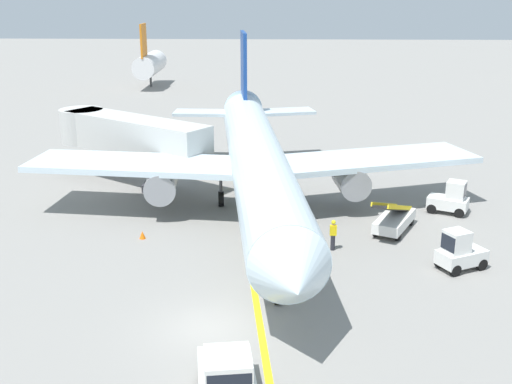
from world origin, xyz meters
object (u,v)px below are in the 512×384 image
at_px(pushback_tug, 227,380).
at_px(baggage_tug_near_wing, 451,199).
at_px(ground_crew_marshaller, 333,234).
at_px(belt_loader_forward_hold, 394,219).
at_px(safety_cone_nose_left, 291,222).
at_px(safety_cone_nose_right, 142,235).
at_px(baggage_tug_by_cargo_door, 460,252).
at_px(jet_bridge, 122,134).
at_px(airliner, 257,160).

distance_m(pushback_tug, baggage_tug_near_wing, 23.17).
bearing_deg(baggage_tug_near_wing, pushback_tug, -122.25).
relative_size(pushback_tug, ground_crew_marshaller, 2.26).
xyz_separation_m(belt_loader_forward_hold, safety_cone_nose_left, (-5.89, 0.77, -0.56)).
bearing_deg(baggage_tug_near_wing, safety_cone_nose_right, -165.17).
bearing_deg(safety_cone_nose_left, ground_crew_marshaller, -59.00).
height_order(baggage_tug_near_wing, baggage_tug_by_cargo_door, same).
distance_m(pushback_tug, safety_cone_nose_left, 17.33).
bearing_deg(baggage_tug_by_cargo_door, jet_bridge, 144.72).
xyz_separation_m(baggage_tug_by_cargo_door, ground_crew_marshaller, (-6.08, 2.25, -0.02)).
relative_size(baggage_tug_near_wing, ground_crew_marshaller, 1.60).
xyz_separation_m(belt_loader_forward_hold, safety_cone_nose_right, (-14.23, -1.62, -0.56)).
height_order(pushback_tug, baggage_tug_near_wing, pushback_tug).
bearing_deg(jet_bridge, belt_loader_forward_hold, -27.15).
distance_m(pushback_tug, safety_cone_nose_right, 15.91).
relative_size(airliner, baggage_tug_near_wing, 12.97).
height_order(airliner, safety_cone_nose_right, airliner).
distance_m(jet_bridge, belt_loader_forward_hold, 20.05).
xyz_separation_m(baggage_tug_near_wing, safety_cone_nose_right, (-18.28, -4.84, -0.71)).
distance_m(baggage_tug_near_wing, baggage_tug_by_cargo_door, 8.50).
xyz_separation_m(baggage_tug_by_cargo_door, safety_cone_nose_right, (-16.60, 3.50, -0.71)).
xyz_separation_m(ground_crew_marshaller, safety_cone_nose_right, (-10.52, 1.25, -0.69)).
xyz_separation_m(jet_bridge, safety_cone_nose_left, (11.78, -8.29, -3.32)).
relative_size(airliner, belt_loader_forward_hold, 7.01).
relative_size(safety_cone_nose_left, safety_cone_nose_right, 1.00).
bearing_deg(belt_loader_forward_hold, ground_crew_marshaller, -142.34).
distance_m(belt_loader_forward_hold, safety_cone_nose_left, 5.97).
relative_size(jet_bridge, safety_cone_nose_right, 27.24).
bearing_deg(ground_crew_marshaller, pushback_tug, -108.84).
height_order(baggage_tug_by_cargo_door, belt_loader_forward_hold, belt_loader_forward_hold).
bearing_deg(pushback_tug, baggage_tug_near_wing, 57.75).
relative_size(baggage_tug_near_wing, baggage_tug_by_cargo_door, 1.00).
distance_m(baggage_tug_by_cargo_door, safety_cone_nose_left, 10.17).
bearing_deg(ground_crew_marshaller, airliner, 126.39).
relative_size(pushback_tug, belt_loader_forward_hold, 0.76).
relative_size(pushback_tug, safety_cone_nose_right, 8.72).
xyz_separation_m(baggage_tug_near_wing, safety_cone_nose_left, (-9.94, -2.46, -0.71)).
distance_m(jet_bridge, baggage_tug_near_wing, 22.64).
relative_size(baggage_tug_near_wing, belt_loader_forward_hold, 0.54).
relative_size(jet_bridge, safety_cone_nose_left, 27.24).
height_order(jet_bridge, belt_loader_forward_hold, jet_bridge).
distance_m(jet_bridge, safety_cone_nose_right, 11.70).
xyz_separation_m(baggage_tug_near_wing, ground_crew_marshaller, (-7.76, -6.09, -0.02)).
xyz_separation_m(airliner, jet_bridge, (-9.71, 6.16, 0.12)).
bearing_deg(pushback_tug, ground_crew_marshaller, 71.16).
xyz_separation_m(jet_bridge, belt_loader_forward_hold, (17.67, -9.06, -2.77)).
relative_size(belt_loader_forward_hold, ground_crew_marshaller, 2.97).
bearing_deg(baggage_tug_by_cargo_door, airliner, 142.18).
bearing_deg(baggage_tug_near_wing, safety_cone_nose_left, -166.12).
bearing_deg(airliner, safety_cone_nose_right, -144.23).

